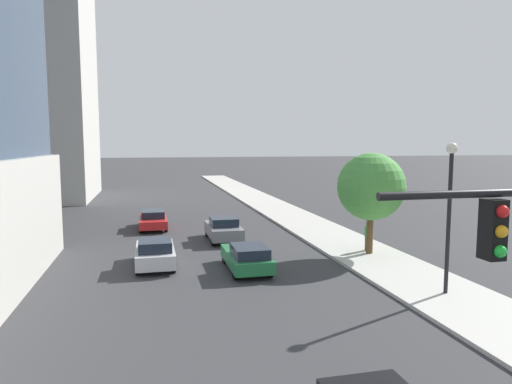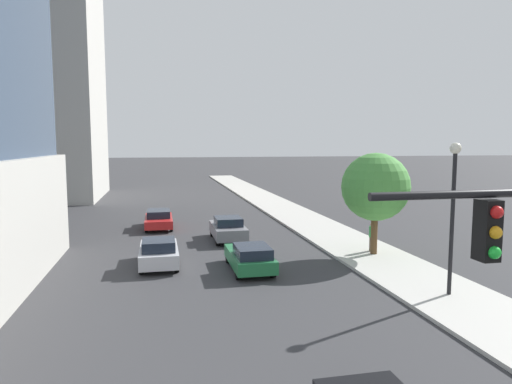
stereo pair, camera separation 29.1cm
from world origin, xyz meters
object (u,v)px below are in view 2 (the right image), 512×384
object	(u,v)px
car_red	(159,219)
construction_building	(36,30)
pedestrian_green_shirt	(372,237)
car_silver	(159,252)
car_gray	(228,229)
street_lamp	(453,197)
car_green	(250,257)
street_tree	(375,187)

from	to	relation	value
car_red	construction_building	bearing A→B (deg)	120.59
construction_building	pedestrian_green_shirt	xyz separation A→B (m)	(24.39, -31.82, -17.46)
car_silver	car_gray	world-z (taller)	car_gray
car_red	car_gray	size ratio (longest dim) A/B	1.06
street_lamp	car_gray	world-z (taller)	street_lamp
car_silver	car_red	distance (m)	10.55
car_silver	pedestrian_green_shirt	bearing A→B (deg)	1.02
car_silver	street_lamp	bearing A→B (deg)	-32.49
construction_building	car_green	distance (m)	41.80
construction_building	car_gray	xyz separation A→B (m)	(17.02, -26.68, -17.68)
construction_building	street_tree	bearing A→B (deg)	-53.27
construction_building	car_red	size ratio (longest dim) A/B	9.67
car_red	pedestrian_green_shirt	bearing A→B (deg)	-41.49
car_red	street_lamp	bearing A→B (deg)	-57.43
pedestrian_green_shirt	street_tree	bearing A→B (deg)	-106.93
construction_building	car_silver	size ratio (longest dim) A/B	10.59
car_silver	construction_building	bearing A→B (deg)	111.63
street_tree	car_gray	size ratio (longest dim) A/B	1.32
car_red	car_green	bearing A→B (deg)	-70.68
street_lamp	car_silver	world-z (taller)	street_lamp
construction_building	car_green	world-z (taller)	construction_building
car_red	car_gray	xyz separation A→B (m)	(4.32, -5.20, 0.07)
construction_building	street_tree	world-z (taller)	construction_building
construction_building	pedestrian_green_shirt	distance (m)	43.73
street_tree	car_silver	bearing A→B (deg)	177.98
street_lamp	pedestrian_green_shirt	world-z (taller)	street_lamp
construction_building	car_silver	distance (m)	38.75
street_lamp	car_green	bearing A→B (deg)	142.20
street_lamp	car_silver	size ratio (longest dim) A/B	1.49
street_lamp	construction_building	bearing A→B (deg)	121.50
construction_building	street_lamp	bearing A→B (deg)	-58.50
car_green	pedestrian_green_shirt	xyz separation A→B (m)	(7.37, 1.98, 0.28)
street_lamp	car_red	xyz separation A→B (m)	(-11.36, 17.78, -3.40)
car_red	car_gray	bearing A→B (deg)	-50.28
car_red	car_gray	distance (m)	6.76
car_silver	car_red	xyz separation A→B (m)	(0.00, 10.55, -0.03)
car_gray	street_lamp	bearing A→B (deg)	-60.78
construction_building	car_silver	bearing A→B (deg)	-68.37
construction_building	car_green	size ratio (longest dim) A/B	10.07
car_silver	pedestrian_green_shirt	size ratio (longest dim) A/B	2.52
street_tree	car_silver	distance (m)	11.92
construction_building	car_red	distance (m)	30.62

